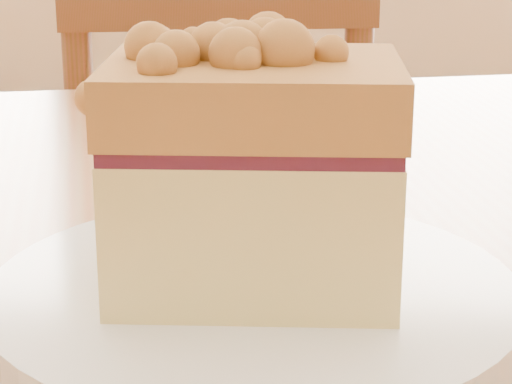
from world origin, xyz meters
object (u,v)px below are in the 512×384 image
cafe_table_main (335,370)px  cafe_chair_main (216,281)px  cake_slice (254,158)px  plate (254,304)px

cafe_table_main → cafe_chair_main: bearing=89.1°
cafe_table_main → cake_slice: bearing=-118.4°
cafe_table_main → cake_slice: cake_slice is taller
cafe_chair_main → cake_slice: 0.90m
cafe_table_main → cafe_chair_main: (-0.12, 0.66, -0.22)m
plate → cake_slice: 0.07m
cafe_table_main → plate: plate is taller
cafe_table_main → cafe_chair_main: 0.70m
cafe_chair_main → cake_slice: size_ratio=6.27×
cafe_table_main → cafe_chair_main: cafe_chair_main is taller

